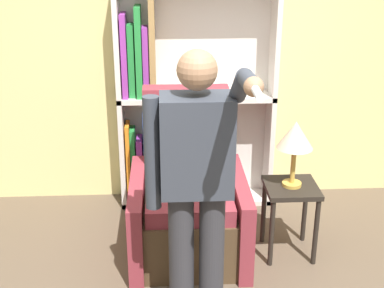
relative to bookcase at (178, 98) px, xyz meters
name	(u,v)px	position (x,y,z in m)	size (l,w,h in m)	color
wall_back	(197,40)	(0.17, 0.16, 0.46)	(8.00, 0.11, 2.80)	#DBCC84
bookcase	(178,98)	(0.00, 0.00, 0.00)	(1.31, 0.28, 1.93)	silver
armchair	(188,205)	(0.05, -0.77, -0.59)	(0.84, 0.92, 1.18)	#4C3823
person_standing	(196,179)	(0.06, -1.60, 0.02)	(0.55, 0.78, 1.69)	#2D2D33
side_table	(290,200)	(0.79, -0.89, -0.51)	(0.37, 0.37, 0.56)	black
table_lamp	(295,137)	(0.79, -0.89, -0.02)	(0.25, 0.25, 0.49)	gold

